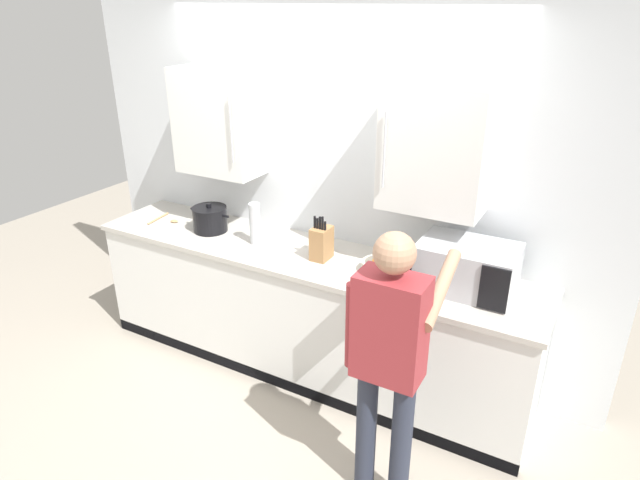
{
  "coord_description": "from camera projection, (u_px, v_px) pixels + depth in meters",
  "views": [
    {
      "loc": [
        1.73,
        -2.2,
        2.54
      ],
      "look_at": [
        0.15,
        0.65,
        1.08
      ],
      "focal_mm": 30.72,
      "sensor_mm": 36.0,
      "label": 1
    }
  ],
  "objects": [
    {
      "name": "ground_plane",
      "position": [
        251.0,
        423.0,
        3.56
      ],
      "size": [
        9.31,
        9.31,
        0.0
      ],
      "primitive_type": "plane",
      "color": "#9E9384"
    },
    {
      "name": "back_wall_tiled",
      "position": [
        328.0,
        171.0,
        3.8
      ],
      "size": [
        4.02,
        0.44,
        2.7
      ],
      "color": "silver",
      "rests_on": "ground_plane"
    },
    {
      "name": "counter_unit",
      "position": [
        305.0,
        312.0,
        3.93
      ],
      "size": [
        3.24,
        0.67,
        0.93
      ],
      "color": "white",
      "rests_on": "ground_plane"
    },
    {
      "name": "microwave_oven",
      "position": [
        461.0,
        267.0,
        3.24
      ],
      "size": [
        0.7,
        0.78,
        0.28
      ],
      "color": "#B7BABF",
      "rests_on": "counter_unit"
    },
    {
      "name": "thermos_flask",
      "position": [
        255.0,
        224.0,
        3.83
      ],
      "size": [
        0.08,
        0.08,
        0.3
      ],
      "color": "#B7BABF",
      "rests_on": "counter_unit"
    },
    {
      "name": "wooden_spoon",
      "position": [
        166.0,
        220.0,
        4.27
      ],
      "size": [
        0.21,
        0.25,
        0.02
      ],
      "color": "tan",
      "rests_on": "counter_unit"
    },
    {
      "name": "stock_pot",
      "position": [
        210.0,
        219.0,
        4.06
      ],
      "size": [
        0.35,
        0.26,
        0.21
      ],
      "color": "black",
      "rests_on": "counter_unit"
    },
    {
      "name": "knife_block",
      "position": [
        321.0,
        243.0,
        3.62
      ],
      "size": [
        0.11,
        0.15,
        0.31
      ],
      "color": "#A37547",
      "rests_on": "counter_unit"
    },
    {
      "name": "fruit_bowl",
      "position": [
        379.0,
        265.0,
        3.47
      ],
      "size": [
        0.23,
        0.23,
        0.1
      ],
      "color": "beige",
      "rests_on": "counter_unit"
    },
    {
      "name": "person_figure",
      "position": [
        389.0,
        351.0,
        2.68
      ],
      "size": [
        0.44,
        0.62,
        1.58
      ],
      "color": "#282D3D",
      "rests_on": "ground_plane"
    }
  ]
}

